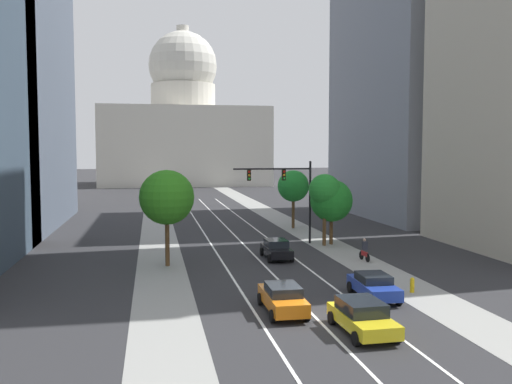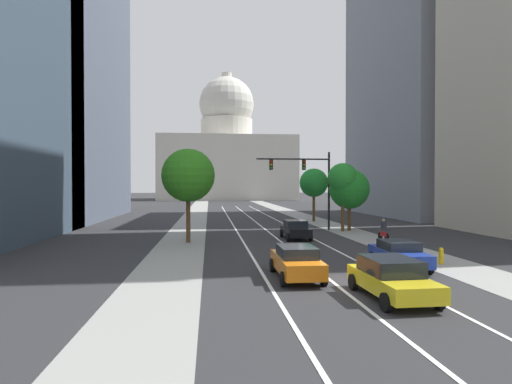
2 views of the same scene
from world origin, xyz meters
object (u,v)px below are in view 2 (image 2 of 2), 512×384
car_orange (296,261)px  car_yellow (391,277)px  street_tree_far_right (343,179)px  cyclist (384,230)px  car_blue (399,254)px  capitol_building (227,155)px  traffic_signal_mast (308,176)px  street_tree_mid_left (188,176)px  fire_hydrant (441,256)px  street_tree_mid_right (314,183)px  car_black (296,229)px  street_tree_near_right (349,189)px

car_orange → car_yellow: 4.76m
street_tree_far_right → cyclist: bearing=-82.7°
car_blue → street_tree_far_right: bearing=-6.2°
car_yellow → car_blue: size_ratio=1.01×
capitol_building → car_blue: size_ratio=8.91×
traffic_signal_mast → street_tree_mid_left: (-10.86, -7.68, -0.20)m
fire_hydrant → street_tree_mid_right: street_tree_mid_right is taller
car_yellow → street_tree_mid_right: street_tree_mid_right is taller
traffic_signal_mast → street_tree_mid_left: bearing=-144.7°
traffic_signal_mast → street_tree_far_right: traffic_signal_mast is taller
capitol_building → fire_hydrant: (7.04, -111.26, -13.19)m
cyclist → capitol_building: bearing=-0.8°
fire_hydrant → car_orange: bearing=-163.1°
street_tree_far_right → car_black: bearing=-137.1°
capitol_building → street_tree_near_right: bearing=-85.3°
street_tree_near_right → car_yellow: bearing=-104.9°
car_yellow → street_tree_far_right: (5.48, 23.03, 4.08)m
car_yellow → fire_hydrant: (5.62, 6.39, -0.32)m
car_black → street_tree_mid_right: bearing=-18.7°
fire_hydrant → traffic_signal_mast: bearing=99.8°
cyclist → street_tree_mid_left: (-14.76, 0.93, 4.14)m
car_yellow → car_blue: (2.85, 5.56, -0.05)m
street_tree_mid_left → fire_hydrant: bearing=-36.6°
fire_hydrant → street_tree_near_right: (0.66, 17.15, 3.46)m
car_black → street_tree_near_right: size_ratio=0.74×
car_yellow → traffic_signal_mast: (2.50, 24.45, 4.40)m
cyclist → car_blue: bearing=155.8°
traffic_signal_mast → street_tree_far_right: 3.32m
street_tree_far_right → car_yellow: bearing=-103.4°
capitol_building → car_orange: size_ratio=8.53×
car_orange → street_tree_mid_left: street_tree_mid_left is taller
street_tree_far_right → street_tree_near_right: bearing=32.9°
traffic_signal_mast → car_yellow: bearing=-95.8°
fire_hydrant → capitol_building: bearing=93.6°
street_tree_far_right → traffic_signal_mast: bearing=154.4°
car_orange → street_tree_mid_right: size_ratio=0.75×
car_yellow → traffic_signal_mast: traffic_signal_mast is taller
traffic_signal_mast → street_tree_near_right: size_ratio=1.28×
capitol_building → cyclist: (7.82, -101.80, -12.80)m
car_yellow → fire_hydrant: car_yellow is taller
traffic_signal_mast → street_tree_far_right: (2.98, -1.43, -0.32)m
street_tree_mid_right → street_tree_far_right: (-0.04, -11.17, 0.31)m
street_tree_mid_left → car_yellow: bearing=-63.5°
car_black → car_blue: (2.85, -12.38, -0.03)m
capitol_building → fire_hydrant: 112.26m
fire_hydrant → car_yellow: bearing=-131.3°
street_tree_mid_right → street_tree_far_right: bearing=-90.2°
car_black → fire_hydrant: bearing=-154.0°
traffic_signal_mast → street_tree_near_right: traffic_signal_mast is taller
traffic_signal_mast → cyclist: size_ratio=4.32×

